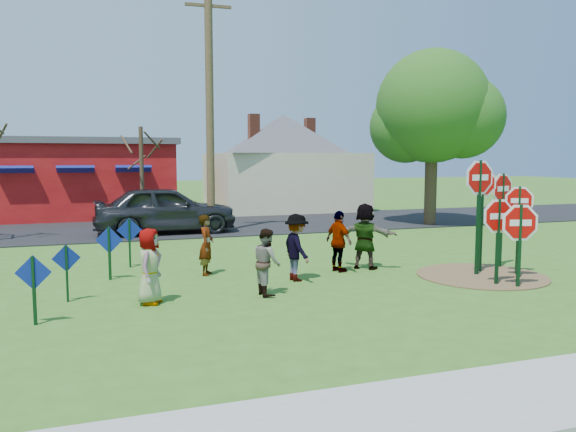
{
  "coord_description": "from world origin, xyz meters",
  "views": [
    {
      "loc": [
        -4.58,
        -12.58,
        2.98
      ],
      "look_at": [
        0.16,
        1.4,
        1.43
      ],
      "focal_mm": 35.0,
      "sensor_mm": 36.0,
      "label": 1
    }
  ],
  "objects_px": {
    "person_a": "(149,266)",
    "suv": "(166,209)",
    "person_b": "(206,245)",
    "stop_sign_a": "(498,223)",
    "utility_pole": "(210,99)",
    "stop_sign_c": "(519,210)",
    "stop_sign_d": "(502,196)",
    "stop_sign_b": "(483,194)",
    "leafy_tree": "(435,113)"
  },
  "relations": [
    {
      "from": "person_a",
      "to": "suv",
      "type": "bearing_deg",
      "value": 13.89
    },
    {
      "from": "person_b",
      "to": "stop_sign_a",
      "type": "bearing_deg",
      "value": -96.61
    },
    {
      "from": "person_b",
      "to": "person_a",
      "type": "bearing_deg",
      "value": 168.01
    },
    {
      "from": "utility_pole",
      "to": "stop_sign_c",
      "type": "bearing_deg",
      "value": -60.27
    },
    {
      "from": "suv",
      "to": "person_a",
      "type": "bearing_deg",
      "value": 171.14
    },
    {
      "from": "person_a",
      "to": "utility_pole",
      "type": "distance_m",
      "value": 11.5
    },
    {
      "from": "stop_sign_a",
      "to": "stop_sign_d",
      "type": "height_order",
      "value": "stop_sign_d"
    },
    {
      "from": "stop_sign_a",
      "to": "suv",
      "type": "bearing_deg",
      "value": 122.33
    },
    {
      "from": "stop_sign_b",
      "to": "utility_pole",
      "type": "bearing_deg",
      "value": 133.08
    },
    {
      "from": "suv",
      "to": "utility_pole",
      "type": "bearing_deg",
      "value": -107.51
    },
    {
      "from": "person_a",
      "to": "stop_sign_a",
      "type": "bearing_deg",
      "value": -74.34
    },
    {
      "from": "stop_sign_b",
      "to": "stop_sign_d",
      "type": "distance_m",
      "value": 0.91
    },
    {
      "from": "leafy_tree",
      "to": "utility_pole",
      "type": "bearing_deg",
      "value": 177.61
    },
    {
      "from": "utility_pole",
      "to": "person_a",
      "type": "bearing_deg",
      "value": -107.7
    },
    {
      "from": "stop_sign_a",
      "to": "stop_sign_c",
      "type": "xyz_separation_m",
      "value": [
        1.24,
        0.77,
        0.2
      ]
    },
    {
      "from": "person_b",
      "to": "suv",
      "type": "xyz_separation_m",
      "value": [
        -0.09,
        8.19,
        0.2
      ]
    },
    {
      "from": "stop_sign_c",
      "to": "stop_sign_d",
      "type": "bearing_deg",
      "value": 97.42
    },
    {
      "from": "stop_sign_c",
      "to": "stop_sign_d",
      "type": "xyz_separation_m",
      "value": [
        0.24,
        0.92,
        0.27
      ]
    },
    {
      "from": "stop_sign_b",
      "to": "leafy_tree",
      "type": "height_order",
      "value": "leafy_tree"
    },
    {
      "from": "suv",
      "to": "utility_pole",
      "type": "relative_size",
      "value": 0.55
    },
    {
      "from": "suv",
      "to": "stop_sign_d",
      "type": "bearing_deg",
      "value": -142.28
    },
    {
      "from": "utility_pole",
      "to": "suv",
      "type": "bearing_deg",
      "value": 163.16
    },
    {
      "from": "person_b",
      "to": "stop_sign_c",
      "type": "bearing_deg",
      "value": -87.4
    },
    {
      "from": "stop_sign_a",
      "to": "leafy_tree",
      "type": "xyz_separation_m",
      "value": [
        5.17,
        10.59,
        3.43
      ]
    },
    {
      "from": "stop_sign_d",
      "to": "person_a",
      "type": "height_order",
      "value": "stop_sign_d"
    },
    {
      "from": "stop_sign_a",
      "to": "stop_sign_b",
      "type": "height_order",
      "value": "stop_sign_b"
    },
    {
      "from": "person_a",
      "to": "leafy_tree",
      "type": "relative_size",
      "value": 0.2
    },
    {
      "from": "stop_sign_d",
      "to": "leafy_tree",
      "type": "relative_size",
      "value": 0.36
    },
    {
      "from": "stop_sign_a",
      "to": "suv",
      "type": "xyz_separation_m",
      "value": [
        -6.3,
        11.51,
        -0.5
      ]
    },
    {
      "from": "stop_sign_d",
      "to": "leafy_tree",
      "type": "height_order",
      "value": "leafy_tree"
    },
    {
      "from": "stop_sign_b",
      "to": "utility_pole",
      "type": "distance_m",
      "value": 11.37
    },
    {
      "from": "leafy_tree",
      "to": "stop_sign_b",
      "type": "bearing_deg",
      "value": -116.3
    },
    {
      "from": "stop_sign_d",
      "to": "person_b",
      "type": "relative_size",
      "value": 1.76
    },
    {
      "from": "stop_sign_b",
      "to": "suv",
      "type": "xyz_separation_m",
      "value": [
        -6.92,
        10.11,
        -1.09
      ]
    },
    {
      "from": "stop_sign_d",
      "to": "person_b",
      "type": "height_order",
      "value": "stop_sign_d"
    },
    {
      "from": "stop_sign_a",
      "to": "utility_pole",
      "type": "xyz_separation_m",
      "value": [
        -4.6,
        11.0,
        3.73
      ]
    },
    {
      "from": "stop_sign_b",
      "to": "stop_sign_a",
      "type": "bearing_deg",
      "value": -99.5
    },
    {
      "from": "stop_sign_b",
      "to": "stop_sign_c",
      "type": "distance_m",
      "value": 0.96
    },
    {
      "from": "utility_pole",
      "to": "person_b",
      "type": "bearing_deg",
      "value": -101.85
    },
    {
      "from": "stop_sign_c",
      "to": "utility_pole",
      "type": "distance_m",
      "value": 12.3
    },
    {
      "from": "stop_sign_c",
      "to": "stop_sign_d",
      "type": "height_order",
      "value": "stop_sign_d"
    },
    {
      "from": "stop_sign_a",
      "to": "person_a",
      "type": "height_order",
      "value": "stop_sign_a"
    },
    {
      "from": "stop_sign_d",
      "to": "suv",
      "type": "bearing_deg",
      "value": 112.43
    },
    {
      "from": "stop_sign_c",
      "to": "suv",
      "type": "relative_size",
      "value": 0.44
    },
    {
      "from": "suv",
      "to": "leafy_tree",
      "type": "height_order",
      "value": "leafy_tree"
    },
    {
      "from": "person_a",
      "to": "person_b",
      "type": "relative_size",
      "value": 1.01
    },
    {
      "from": "leafy_tree",
      "to": "person_a",
      "type": "bearing_deg",
      "value": -143.24
    },
    {
      "from": "stop_sign_c",
      "to": "person_a",
      "type": "bearing_deg",
      "value": -158.69
    },
    {
      "from": "stop_sign_d",
      "to": "person_b",
      "type": "xyz_separation_m",
      "value": [
        -7.69,
        1.64,
        -1.17
      ]
    },
    {
      "from": "suv",
      "to": "stop_sign_b",
      "type": "bearing_deg",
      "value": -146.28
    }
  ]
}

